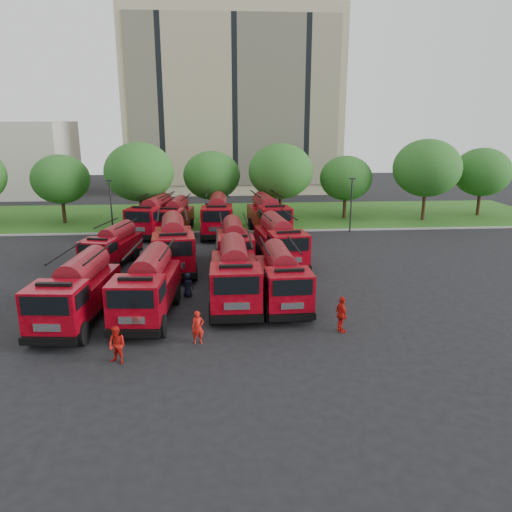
{
  "coord_description": "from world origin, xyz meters",
  "views": [
    {
      "loc": [
        -0.19,
        -28.11,
        10.33
      ],
      "look_at": [
        2.06,
        2.78,
        1.8
      ],
      "focal_mm": 35.0,
      "sensor_mm": 36.0,
      "label": 1
    }
  ],
  "objects_px": {
    "fire_truck_0": "(76,292)",
    "firefighter_0": "(198,343)",
    "fire_truck_1": "(148,286)",
    "fire_truck_2": "(235,275)",
    "firefighter_1": "(118,363)",
    "fire_truck_8": "(153,216)",
    "fire_truck_9": "(175,216)",
    "firefighter_2": "(341,332)",
    "fire_truck_5": "(174,244)",
    "fire_truck_10": "(218,215)",
    "fire_truck_4": "(112,246)",
    "firefighter_4": "(188,296)",
    "fire_truck_11": "(268,215)",
    "firefighter_5": "(289,273)",
    "firefighter_3": "(295,288)",
    "fire_truck_3": "(282,278)",
    "fire_truck_7": "(280,241)",
    "fire_truck_6": "(234,244)"
  },
  "relations": [
    {
      "from": "fire_truck_0",
      "to": "firefighter_0",
      "type": "distance_m",
      "value": 7.23
    },
    {
      "from": "fire_truck_1",
      "to": "fire_truck_2",
      "type": "relative_size",
      "value": 0.98
    },
    {
      "from": "firefighter_1",
      "to": "fire_truck_8",
      "type": "bearing_deg",
      "value": 122.35
    },
    {
      "from": "fire_truck_9",
      "to": "firefighter_2",
      "type": "relative_size",
      "value": 3.86
    },
    {
      "from": "fire_truck_5",
      "to": "fire_truck_10",
      "type": "height_order",
      "value": "fire_truck_5"
    },
    {
      "from": "fire_truck_8",
      "to": "fire_truck_4",
      "type": "bearing_deg",
      "value": -85.94
    },
    {
      "from": "fire_truck_1",
      "to": "firefighter_2",
      "type": "bearing_deg",
      "value": -11.71
    },
    {
      "from": "fire_truck_4",
      "to": "fire_truck_5",
      "type": "relative_size",
      "value": 0.82
    },
    {
      "from": "fire_truck_9",
      "to": "firefighter_4",
      "type": "bearing_deg",
      "value": -75.36
    },
    {
      "from": "fire_truck_4",
      "to": "fire_truck_5",
      "type": "height_order",
      "value": "fire_truck_5"
    },
    {
      "from": "fire_truck_11",
      "to": "fire_truck_9",
      "type": "bearing_deg",
      "value": 165.73
    },
    {
      "from": "fire_truck_5",
      "to": "firefighter_5",
      "type": "height_order",
      "value": "fire_truck_5"
    },
    {
      "from": "fire_truck_5",
      "to": "firefighter_1",
      "type": "bearing_deg",
      "value": -100.42
    },
    {
      "from": "fire_truck_10",
      "to": "firefighter_0",
      "type": "xyz_separation_m",
      "value": [
        -0.91,
        -23.23,
        -1.79
      ]
    },
    {
      "from": "fire_truck_0",
      "to": "fire_truck_11",
      "type": "height_order",
      "value": "fire_truck_11"
    },
    {
      "from": "firefighter_0",
      "to": "firefighter_3",
      "type": "xyz_separation_m",
      "value": [
        5.75,
        7.57,
        0.0
      ]
    },
    {
      "from": "fire_truck_2",
      "to": "firefighter_3",
      "type": "height_order",
      "value": "fire_truck_2"
    },
    {
      "from": "fire_truck_2",
      "to": "fire_truck_9",
      "type": "relative_size",
      "value": 1.07
    },
    {
      "from": "fire_truck_4",
      "to": "firefighter_1",
      "type": "relative_size",
      "value": 3.89
    },
    {
      "from": "fire_truck_3",
      "to": "fire_truck_10",
      "type": "relative_size",
      "value": 0.9
    },
    {
      "from": "fire_truck_4",
      "to": "firefighter_4",
      "type": "bearing_deg",
      "value": -36.55
    },
    {
      "from": "fire_truck_4",
      "to": "fire_truck_2",
      "type": "bearing_deg",
      "value": -30.89
    },
    {
      "from": "fire_truck_8",
      "to": "fire_truck_1",
      "type": "bearing_deg",
      "value": -70.27
    },
    {
      "from": "fire_truck_7",
      "to": "firefighter_4",
      "type": "bearing_deg",
      "value": -140.18
    },
    {
      "from": "fire_truck_8",
      "to": "firefighter_3",
      "type": "distance_m",
      "value": 19.41
    },
    {
      "from": "fire_truck_2",
      "to": "fire_truck_6",
      "type": "relative_size",
      "value": 1.08
    },
    {
      "from": "fire_truck_5",
      "to": "fire_truck_10",
      "type": "bearing_deg",
      "value": 68.76
    },
    {
      "from": "fire_truck_11",
      "to": "firefighter_5",
      "type": "relative_size",
      "value": 4.92
    },
    {
      "from": "fire_truck_3",
      "to": "fire_truck_1",
      "type": "bearing_deg",
      "value": -172.2
    },
    {
      "from": "fire_truck_0",
      "to": "firefighter_5",
      "type": "relative_size",
      "value": 4.69
    },
    {
      "from": "fire_truck_8",
      "to": "fire_truck_10",
      "type": "xyz_separation_m",
      "value": [
        5.91,
        -0.42,
        0.06
      ]
    },
    {
      "from": "fire_truck_4",
      "to": "fire_truck_7",
      "type": "xyz_separation_m",
      "value": [
        12.16,
        -0.24,
        0.25
      ]
    },
    {
      "from": "fire_truck_4",
      "to": "fire_truck_7",
      "type": "height_order",
      "value": "fire_truck_7"
    },
    {
      "from": "fire_truck_9",
      "to": "firefighter_5",
      "type": "relative_size",
      "value": 4.41
    },
    {
      "from": "fire_truck_6",
      "to": "firefighter_2",
      "type": "height_order",
      "value": "fire_truck_6"
    },
    {
      "from": "fire_truck_3",
      "to": "fire_truck_11",
      "type": "relative_size",
      "value": 0.88
    },
    {
      "from": "fire_truck_4",
      "to": "fire_truck_6",
      "type": "distance_m",
      "value": 8.81
    },
    {
      "from": "fire_truck_7",
      "to": "firefighter_1",
      "type": "relative_size",
      "value": 4.48
    },
    {
      "from": "fire_truck_9",
      "to": "fire_truck_11",
      "type": "relative_size",
      "value": 0.9
    },
    {
      "from": "fire_truck_2",
      "to": "fire_truck_11",
      "type": "relative_size",
      "value": 0.96
    },
    {
      "from": "fire_truck_5",
      "to": "fire_truck_7",
      "type": "distance_m",
      "value": 7.7
    },
    {
      "from": "firefighter_5",
      "to": "firefighter_4",
      "type": "bearing_deg",
      "value": 37.19
    },
    {
      "from": "fire_truck_4",
      "to": "firefighter_2",
      "type": "relative_size",
      "value": 3.58
    },
    {
      "from": "fire_truck_4",
      "to": "firefighter_0",
      "type": "bearing_deg",
      "value": -50.18
    },
    {
      "from": "firefighter_0",
      "to": "firefighter_3",
      "type": "height_order",
      "value": "same"
    },
    {
      "from": "fire_truck_9",
      "to": "fire_truck_2",
      "type": "bearing_deg",
      "value": -67.84
    },
    {
      "from": "fire_truck_4",
      "to": "fire_truck_9",
      "type": "xyz_separation_m",
      "value": [
        3.64,
        10.54,
        0.14
      ]
    },
    {
      "from": "fire_truck_9",
      "to": "firefighter_0",
      "type": "distance_m",
      "value": 24.3
    },
    {
      "from": "fire_truck_2",
      "to": "firefighter_2",
      "type": "bearing_deg",
      "value": -39.68
    },
    {
      "from": "fire_truck_5",
      "to": "fire_truck_6",
      "type": "distance_m",
      "value": 4.3
    }
  ]
}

